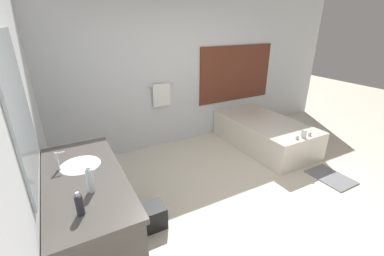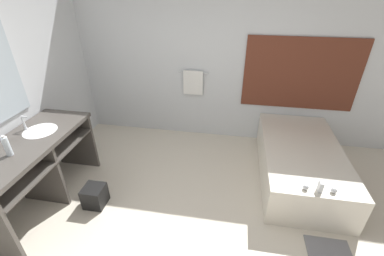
# 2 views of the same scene
# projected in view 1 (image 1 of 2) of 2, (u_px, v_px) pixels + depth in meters

# --- Properties ---
(ground_plane) EXTENTS (16.00, 16.00, 0.00)m
(ground_plane) POSITION_uv_depth(u_px,v_px,m) (250.00, 205.00, 3.30)
(ground_plane) COLOR beige
(ground_plane) RESTS_ON ground
(wall_back_with_blinds) EXTENTS (7.40, 0.13, 2.70)m
(wall_back_with_blinds) POSITION_uv_depth(u_px,v_px,m) (177.00, 72.00, 4.60)
(wall_back_with_blinds) COLOR silver
(wall_back_with_blinds) RESTS_ON ground_plane
(wall_left_with_mirror) EXTENTS (0.08, 7.40, 2.70)m
(wall_left_with_mirror) POSITION_uv_depth(u_px,v_px,m) (20.00, 150.00, 1.79)
(wall_left_with_mirror) COLOR silver
(wall_left_with_mirror) RESTS_ON ground_plane
(vanity_counter) EXTENTS (0.68, 1.58, 0.90)m
(vanity_counter) POSITION_uv_depth(u_px,v_px,m) (88.00, 196.00, 2.42)
(vanity_counter) COLOR #4C4742
(vanity_counter) RESTS_ON ground_plane
(sink_faucet) EXTENTS (0.09, 0.04, 0.18)m
(sink_faucet) POSITION_uv_depth(u_px,v_px,m) (58.00, 162.00, 2.38)
(sink_faucet) COLOR silver
(sink_faucet) RESTS_ON vanity_counter
(bathtub) EXTENTS (1.02, 1.89, 0.62)m
(bathtub) POSITION_uv_depth(u_px,v_px,m) (264.00, 132.00, 4.80)
(bathtub) COLOR silver
(bathtub) RESTS_ON ground_plane
(water_bottle_1) EXTENTS (0.06, 0.06, 0.23)m
(water_bottle_1) POSITION_uv_depth(u_px,v_px,m) (90.00, 180.00, 2.08)
(water_bottle_1) COLOR white
(water_bottle_1) RESTS_ON vanity_counter
(soap_dispenser) EXTENTS (0.06, 0.06, 0.19)m
(soap_dispenser) POSITION_uv_depth(u_px,v_px,m) (79.00, 205.00, 1.83)
(soap_dispenser) COLOR #28282D
(soap_dispenser) RESTS_ON vanity_counter
(waste_bin) EXTENTS (0.25, 0.25, 0.27)m
(waste_bin) POSITION_uv_depth(u_px,v_px,m) (154.00, 216.00, 2.92)
(waste_bin) COLOR black
(waste_bin) RESTS_ON ground_plane
(bath_mat) EXTENTS (0.44, 0.62, 0.02)m
(bath_mat) POSITION_uv_depth(u_px,v_px,m) (331.00, 177.00, 3.87)
(bath_mat) COLOR slate
(bath_mat) RESTS_ON ground_plane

